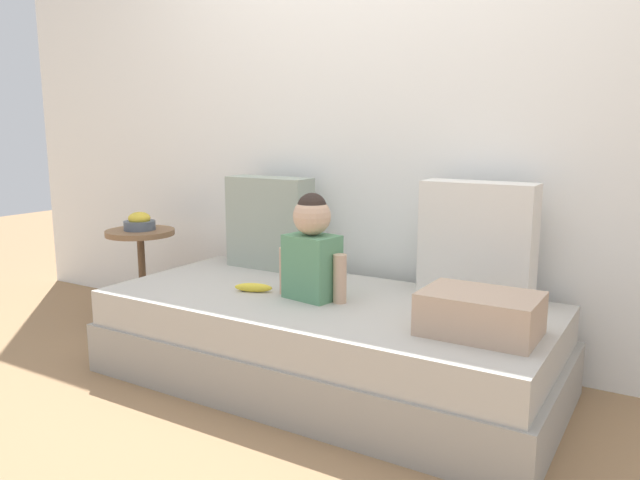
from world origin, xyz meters
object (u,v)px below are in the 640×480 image
throw_pillow_right (477,240)px  couch (325,341)px  side_table (141,252)px  fruit_bowl (139,222)px  toddler (312,248)px  throw_pillow_left (270,223)px  banana (253,287)px  folded_blanket (480,314)px

throw_pillow_right → couch: bearing=-146.8°
throw_pillow_right → side_table: size_ratio=0.92×
fruit_bowl → toddler: bearing=-8.9°
throw_pillow_left → throw_pillow_right: 1.08m
couch → throw_pillow_right: size_ratio=3.97×
side_table → banana: bearing=-14.3°
toddler → fruit_bowl: size_ratio=2.63×
banana → fruit_bowl: (-0.97, 0.25, 0.18)m
side_table → fruit_bowl: bearing=0.0°
couch → throw_pillow_left: throw_pillow_left is taller
toddler → fruit_bowl: (-1.25, 0.20, -0.02)m
couch → folded_blanket: bearing=-9.2°
throw_pillow_right → fruit_bowl: 1.84m
couch → fruit_bowl: size_ratio=11.46×
throw_pillow_right → banana: 0.99m
couch → throw_pillow_right: (0.54, 0.35, 0.44)m
toddler → banana: (-0.27, -0.05, -0.20)m
throw_pillow_right → side_table: throw_pillow_right is taller
banana → fruit_bowl: bearing=165.7°
banana → folded_blanket: folded_blanket is taller
couch → toddler: toddler is taller
couch → throw_pillow_right: 0.78m
banana → side_table: size_ratio=0.32×
throw_pillow_left → side_table: size_ratio=0.87×
throw_pillow_left → toddler: throw_pillow_left is taller
throw_pillow_left → banana: (0.22, -0.43, -0.21)m
throw_pillow_left → folded_blanket: bearing=-20.6°
folded_blanket → couch: bearing=170.8°
throw_pillow_right → side_table: (-1.83, -0.18, -0.22)m
couch → throw_pillow_left: (-0.54, 0.35, 0.43)m
folded_blanket → side_table: bearing=171.9°
couch → throw_pillow_right: throw_pillow_right is taller
throw_pillow_right → banana: bearing=-153.4°
couch → banana: size_ratio=11.56×
fruit_bowl → banana: bearing=-14.3°
folded_blanket → toddler: bearing=173.4°
folded_blanket → side_table: (-2.00, 0.28, -0.04)m
side_table → toddler: bearing=-8.9°
couch → side_table: size_ratio=3.65×
throw_pillow_left → toddler: (0.49, -0.38, -0.02)m
throw_pillow_right → fruit_bowl: throw_pillow_right is taller
throw_pillow_left → throw_pillow_right: size_ratio=0.95×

